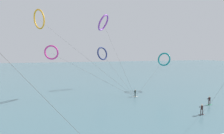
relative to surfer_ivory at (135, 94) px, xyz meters
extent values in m
cube|color=#476B75|center=(-9.31, 74.36, -0.78)|extent=(400.00, 200.00, 0.08)
ellipsoid|color=silver|center=(0.00, -0.01, -0.71)|extent=(1.40, 0.40, 0.06)
cylinder|color=#1E2823|center=(-0.02, -0.15, -0.28)|extent=(0.12, 0.12, 0.80)
cylinder|color=#1E2823|center=(0.02, 0.13, -0.28)|extent=(0.12, 0.12, 0.80)
cube|color=#1E2823|center=(0.00, -0.01, 0.43)|extent=(0.24, 0.34, 0.62)
sphere|color=tan|center=(0.00, -0.01, 0.85)|extent=(0.22, 0.22, 0.22)
cylinder|color=#1E2823|center=(-0.03, -0.11, 0.48)|extent=(0.51, 0.15, 0.39)
cylinder|color=#1E2823|center=(0.03, 0.33, 0.48)|extent=(0.51, 0.15, 0.39)
ellipsoid|color=#199351|center=(10.38, -11.20, -0.71)|extent=(1.40, 0.40, 0.06)
cylinder|color=black|center=(10.24, -11.18, -0.28)|extent=(0.12, 0.12, 0.80)
cylinder|color=black|center=(10.52, -11.22, -0.28)|extent=(0.12, 0.12, 0.80)
cube|color=black|center=(10.38, -11.20, 0.43)|extent=(0.35, 0.24, 0.62)
sphere|color=tan|center=(10.38, -11.20, 0.85)|extent=(0.22, 0.22, 0.22)
cylinder|color=black|center=(10.16, -11.04, 0.48)|extent=(0.16, 0.51, 0.39)
cylinder|color=black|center=(10.60, -11.11, 0.48)|extent=(0.16, 0.51, 0.39)
ellipsoid|color=black|center=(4.46, -15.52, -0.71)|extent=(1.40, 0.40, 0.06)
cylinder|color=black|center=(4.36, -15.41, -0.28)|extent=(0.12, 0.12, 0.80)
cylinder|color=black|center=(4.55, -15.62, -0.28)|extent=(0.12, 0.12, 0.80)
cube|color=black|center=(4.46, -15.52, 0.43)|extent=(0.36, 0.37, 0.62)
sphere|color=tan|center=(4.46, -15.52, 0.85)|extent=(0.22, 0.22, 0.22)
cylinder|color=black|center=(4.31, -15.23, 0.48)|extent=(0.43, 0.41, 0.39)
cylinder|color=black|center=(4.60, -15.56, 0.48)|extent=(0.43, 0.41, 0.39)
torus|color=navy|center=(-3.07, 16.08, 9.09)|extent=(4.16, 3.12, 4.03)
cylinder|color=#3F3F3F|center=(-1.53, 8.04, 4.03)|extent=(3.09, 16.11, 9.72)
torus|color=#CC288E|center=(-17.95, 5.26, 9.39)|extent=(3.24, 1.86, 3.26)
cylinder|color=#3F3F3F|center=(-8.98, 2.63, 4.20)|extent=(17.97, 5.30, 10.07)
cylinder|color=#3F3F3F|center=(-20.17, -23.46, 6.16)|extent=(12.43, 3.74, 13.97)
torus|color=purple|center=(-4.99, 8.52, 17.00)|extent=(4.64, 4.97, 4.13)
cylinder|color=#3F3F3F|center=(-2.49, 4.26, 7.99)|extent=(5.02, 8.56, 17.63)
torus|color=orange|center=(-20.46, 15.16, 18.05)|extent=(3.53, 5.07, 5.19)
cylinder|color=#3F3F3F|center=(-10.23, 7.58, 8.52)|extent=(20.48, 15.20, 18.70)
torus|color=teal|center=(12.30, 7.07, 7.49)|extent=(2.77, 3.76, 3.80)
cylinder|color=#3F3F3F|center=(6.15, 3.53, 3.23)|extent=(12.32, 7.10, 8.12)
camera|label=1|loc=(-19.72, -40.57, 9.34)|focal=31.83mm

